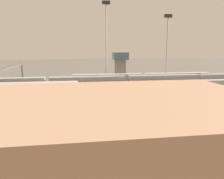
{
  "coord_description": "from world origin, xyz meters",
  "views": [
    {
      "loc": [
        3.56,
        65.33,
        14.3
      ],
      "look_at": [
        -6.58,
        1.3,
        2.5
      ],
      "focal_mm": 38.67,
      "sensor_mm": 36.0,
      "label": 1
    }
  ],
  "objects_px": {
    "light_mast_0": "(106,33)",
    "control_tower": "(120,64)",
    "train_on_track_1": "(143,81)",
    "light_mast_2": "(167,40)",
    "train_on_track_3": "(78,90)",
    "signal_gantry": "(6,72)",
    "train_on_track_2": "(88,85)",
    "train_on_track_0": "(180,80)",
    "train_on_track_7": "(62,108)"
  },
  "relations": [
    {
      "from": "train_on_track_7",
      "to": "train_on_track_3",
      "type": "xyz_separation_m",
      "value": [
        -3.79,
        -20.0,
        -0.07
      ]
    },
    {
      "from": "train_on_track_0",
      "to": "signal_gantry",
      "type": "bearing_deg",
      "value": 17.44
    },
    {
      "from": "light_mast_2",
      "to": "signal_gantry",
      "type": "relative_size",
      "value": 0.64
    },
    {
      "from": "light_mast_0",
      "to": "control_tower",
      "type": "height_order",
      "value": "light_mast_0"
    },
    {
      "from": "light_mast_2",
      "to": "signal_gantry",
      "type": "bearing_deg",
      "value": 21.57
    },
    {
      "from": "train_on_track_2",
      "to": "train_on_track_3",
      "type": "bearing_deg",
      "value": 58.69
    },
    {
      "from": "signal_gantry",
      "to": "control_tower",
      "type": "height_order",
      "value": "control_tower"
    },
    {
      "from": "train_on_track_2",
      "to": "train_on_track_0",
      "type": "bearing_deg",
      "value": -163.73
    },
    {
      "from": "train_on_track_2",
      "to": "light_mast_0",
      "type": "relative_size",
      "value": 4.05
    },
    {
      "from": "train_on_track_1",
      "to": "train_on_track_3",
      "type": "xyz_separation_m",
      "value": [
        21.92,
        10.0,
        -0.62
      ]
    },
    {
      "from": "train_on_track_3",
      "to": "control_tower",
      "type": "bearing_deg",
      "value": -120.25
    },
    {
      "from": "light_mast_0",
      "to": "control_tower",
      "type": "bearing_deg",
      "value": -121.28
    },
    {
      "from": "light_mast_0",
      "to": "light_mast_2",
      "type": "relative_size",
      "value": 1.16
    },
    {
      "from": "train_on_track_0",
      "to": "control_tower",
      "type": "height_order",
      "value": "control_tower"
    },
    {
      "from": "train_on_track_1",
      "to": "train_on_track_3",
      "type": "bearing_deg",
      "value": 24.52
    },
    {
      "from": "light_mast_2",
      "to": "control_tower",
      "type": "xyz_separation_m",
      "value": [
        14.94,
        -13.05,
        -9.5
      ]
    },
    {
      "from": "train_on_track_2",
      "to": "light_mast_2",
      "type": "xyz_separation_m",
      "value": [
        -29.88,
        -12.78,
        13.76
      ]
    },
    {
      "from": "train_on_track_1",
      "to": "light_mast_0",
      "type": "distance_m",
      "value": 21.44
    },
    {
      "from": "train_on_track_1",
      "to": "train_on_track_0",
      "type": "height_order",
      "value": "train_on_track_1"
    },
    {
      "from": "train_on_track_7",
      "to": "signal_gantry",
      "type": "relative_size",
      "value": 2.87
    },
    {
      "from": "light_mast_0",
      "to": "train_on_track_2",
      "type": "bearing_deg",
      "value": 61.13
    },
    {
      "from": "train_on_track_2",
      "to": "train_on_track_0",
      "type": "xyz_separation_m",
      "value": [
        -34.27,
        -10.0,
        -0.61
      ]
    },
    {
      "from": "train_on_track_2",
      "to": "light_mast_2",
      "type": "distance_m",
      "value": 35.29
    },
    {
      "from": "train_on_track_3",
      "to": "signal_gantry",
      "type": "relative_size",
      "value": 2.39
    },
    {
      "from": "train_on_track_0",
      "to": "control_tower",
      "type": "relative_size",
      "value": 4.05
    },
    {
      "from": "train_on_track_1",
      "to": "light_mast_2",
      "type": "relative_size",
      "value": 1.85
    },
    {
      "from": "train_on_track_3",
      "to": "train_on_track_0",
      "type": "xyz_separation_m",
      "value": [
        -37.31,
        -15.0,
        0.03
      ]
    },
    {
      "from": "train_on_track_2",
      "to": "light_mast_0",
      "type": "xyz_separation_m",
      "value": [
        -7.43,
        -13.48,
        16.01
      ]
    },
    {
      "from": "train_on_track_0",
      "to": "light_mast_0",
      "type": "bearing_deg",
      "value": -7.39
    },
    {
      "from": "train_on_track_7",
      "to": "control_tower",
      "type": "height_order",
      "value": "control_tower"
    },
    {
      "from": "train_on_track_7",
      "to": "signal_gantry",
      "type": "xyz_separation_m",
      "value": [
        14.59,
        -17.5,
        5.68
      ]
    },
    {
      "from": "train_on_track_2",
      "to": "train_on_track_7",
      "type": "bearing_deg",
      "value": 74.71
    },
    {
      "from": "train_on_track_7",
      "to": "control_tower",
      "type": "relative_size",
      "value": 9.86
    },
    {
      "from": "signal_gantry",
      "to": "light_mast_2",
      "type": "bearing_deg",
      "value": -158.43
    },
    {
      "from": "train_on_track_7",
      "to": "signal_gantry",
      "type": "distance_m",
      "value": 23.48
    },
    {
      "from": "train_on_track_2",
      "to": "light_mast_2",
      "type": "relative_size",
      "value": 4.71
    },
    {
      "from": "train_on_track_1",
      "to": "train_on_track_7",
      "type": "relative_size",
      "value": 0.41
    },
    {
      "from": "train_on_track_0",
      "to": "light_mast_2",
      "type": "distance_m",
      "value": 15.28
    },
    {
      "from": "train_on_track_7",
      "to": "control_tower",
      "type": "bearing_deg",
      "value": -113.18
    },
    {
      "from": "train_on_track_0",
      "to": "signal_gantry",
      "type": "height_order",
      "value": "signal_gantry"
    },
    {
      "from": "light_mast_2",
      "to": "signal_gantry",
      "type": "xyz_separation_m",
      "value": [
        51.3,
        20.28,
        -8.64
      ]
    },
    {
      "from": "train_on_track_7",
      "to": "train_on_track_2",
      "type": "xyz_separation_m",
      "value": [
        -6.83,
        -25.0,
        0.56
      ]
    },
    {
      "from": "train_on_track_2",
      "to": "train_on_track_0",
      "type": "height_order",
      "value": "train_on_track_2"
    },
    {
      "from": "train_on_track_2",
      "to": "signal_gantry",
      "type": "xyz_separation_m",
      "value": [
        21.42,
        7.5,
        5.12
      ]
    },
    {
      "from": "train_on_track_3",
      "to": "light_mast_2",
      "type": "xyz_separation_m",
      "value": [
        -32.92,
        -17.78,
        14.4
      ]
    },
    {
      "from": "light_mast_0",
      "to": "control_tower",
      "type": "relative_size",
      "value": 2.54
    },
    {
      "from": "light_mast_2",
      "to": "control_tower",
      "type": "height_order",
      "value": "light_mast_2"
    },
    {
      "from": "train_on_track_3",
      "to": "train_on_track_1",
      "type": "bearing_deg",
      "value": -155.48
    },
    {
      "from": "train_on_track_0",
      "to": "signal_gantry",
      "type": "relative_size",
      "value": 1.18
    },
    {
      "from": "train_on_track_1",
      "to": "train_on_track_2",
      "type": "xyz_separation_m",
      "value": [
        18.88,
        5.0,
        0.01
      ]
    }
  ]
}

